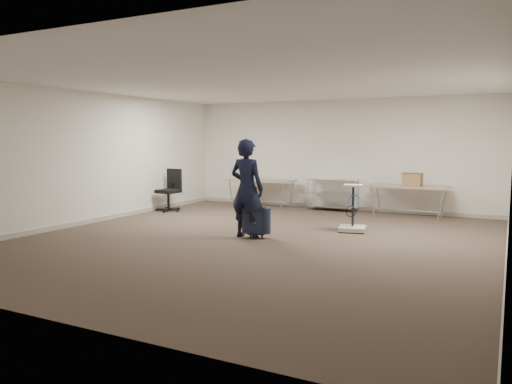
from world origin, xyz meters
The scene contains 10 objects.
ground centered at (0.00, 0.00, 0.00)m, with size 9.00×9.00×0.00m, color #45352A.
room_shell centered at (0.00, 1.38, 0.05)m, with size 8.00×9.00×9.00m.
folding_table_left centered at (-1.90, 3.95, 0.68)m, with size 1.80×0.75×0.73m.
folding_table_right centered at (1.90, 3.95, 0.68)m, with size 1.80×0.75×0.73m.
wire_shelf centered at (0.00, 4.20, 0.44)m, with size 1.22×0.47×0.80m.
person centered at (-0.27, 0.12, 0.90)m, with size 0.66×0.43×1.80m, color black.
suitcase centered at (-0.09, 0.13, 0.32)m, with size 0.38×0.28×0.93m.
office_chair centered at (-3.62, 2.24, 0.32)m, with size 0.64×0.64×1.05m.
equipment_cart centered at (1.29, 1.57, 0.24)m, with size 0.59×0.59×0.92m.
cardboard_box centered at (2.00, 3.87, 0.88)m, with size 0.41×0.31×0.31m, color olive.
Camera 1 is at (4.00, -7.82, 1.78)m, focal length 35.00 mm.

